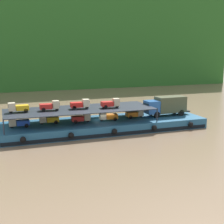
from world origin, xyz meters
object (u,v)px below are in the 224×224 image
at_px(mini_truck_lower_fore, 108,116).
at_px(mini_truck_upper_fore, 80,104).
at_px(mini_truck_lower_aft, 49,119).
at_px(mini_truck_upper_mid, 50,106).
at_px(mini_truck_lower_stern, 19,122).
at_px(mini_truck_lower_bow, 135,113).
at_px(mini_truck_upper_bow, 111,103).
at_px(covered_lorry, 166,105).
at_px(cargo_barge, 105,125).
at_px(mini_truck_upper_stern, 18,107).
at_px(mini_truck_lower_mid, 81,118).

bearing_deg(mini_truck_lower_fore, mini_truck_upper_fore, 173.58).
xyz_separation_m(mini_truck_lower_aft, mini_truck_upper_mid, (0.19, -0.39, 2.00)).
xyz_separation_m(mini_truck_lower_stern, mini_truck_lower_bow, (17.57, 0.33, 0.00)).
relative_size(mini_truck_lower_aft, mini_truck_upper_bow, 1.00).
xyz_separation_m(covered_lorry, mini_truck_upper_fore, (-14.18, 0.16, 1.00)).
relative_size(mini_truck_lower_stern, mini_truck_lower_aft, 1.01).
relative_size(cargo_barge, mini_truck_upper_stern, 11.11).
bearing_deg(cargo_barge, mini_truck_upper_stern, 178.46).
height_order(mini_truck_lower_mid, mini_truck_upper_bow, mini_truck_upper_bow).
xyz_separation_m(mini_truck_lower_mid, mini_truck_upper_mid, (-4.44, 0.38, 2.00)).
relative_size(mini_truck_upper_fore, mini_truck_upper_bow, 1.01).
distance_m(mini_truck_lower_stern, mini_truck_lower_fore, 12.93).
distance_m(mini_truck_lower_fore, mini_truck_lower_bow, 4.67).
bearing_deg(mini_truck_lower_bow, cargo_barge, -178.39).
bearing_deg(covered_lorry, mini_truck_lower_stern, -179.67).
distance_m(covered_lorry, mini_truck_lower_aft, 18.79).
xyz_separation_m(cargo_barge, mini_truck_upper_fore, (-3.75, 0.10, 3.44)).
bearing_deg(mini_truck_lower_aft, mini_truck_lower_bow, -1.94).
height_order(cargo_barge, mini_truck_upper_bow, mini_truck_upper_bow).
distance_m(mini_truck_upper_stern, mini_truck_upper_bow, 13.23).
height_order(mini_truck_lower_bow, mini_truck_upper_bow, mini_truck_upper_bow).
distance_m(mini_truck_upper_mid, mini_truck_upper_bow, 8.90).
relative_size(mini_truck_upper_stern, mini_truck_upper_bow, 1.01).
relative_size(cargo_barge, mini_truck_upper_bow, 11.17).
relative_size(mini_truck_lower_aft, mini_truck_lower_bow, 1.00).
relative_size(covered_lorry, mini_truck_lower_stern, 2.83).
bearing_deg(mini_truck_lower_bow, mini_truck_lower_mid, -177.95).
bearing_deg(covered_lorry, cargo_barge, 179.69).
distance_m(mini_truck_lower_bow, mini_truck_upper_stern, 17.62).
bearing_deg(mini_truck_lower_bow, mini_truck_upper_mid, 179.73).
bearing_deg(mini_truck_upper_mid, cargo_barge, -1.44).
height_order(mini_truck_lower_aft, mini_truck_lower_fore, same).
relative_size(mini_truck_lower_aft, mini_truck_upper_stern, 0.99).
distance_m(mini_truck_lower_stern, mini_truck_upper_bow, 13.40).
xyz_separation_m(covered_lorry, mini_truck_lower_stern, (-22.96, -0.13, -1.00)).
bearing_deg(mini_truck_lower_bow, mini_truck_lower_fore, -173.78).
distance_m(mini_truck_lower_mid, mini_truck_upper_stern, 9.01).
distance_m(covered_lorry, mini_truck_lower_bow, 5.49).
relative_size(covered_lorry, mini_truck_upper_fore, 2.84).
height_order(covered_lorry, mini_truck_lower_aft, covered_lorry).
height_order(cargo_barge, mini_truck_lower_stern, mini_truck_lower_stern).
bearing_deg(covered_lorry, mini_truck_upper_stern, 179.02).
bearing_deg(mini_truck_lower_aft, mini_truck_lower_fore, -6.27).
xyz_separation_m(mini_truck_lower_fore, mini_truck_upper_mid, (-8.54, 0.57, 2.00)).
bearing_deg(mini_truck_lower_bow, mini_truck_lower_aft, 178.06).
bearing_deg(mini_truck_lower_stern, mini_truck_lower_bow, 1.08).
height_order(mini_truck_lower_mid, mini_truck_upper_fore, mini_truck_upper_fore).
bearing_deg(covered_lorry, mini_truck_upper_fore, 179.36).
bearing_deg(mini_truck_lower_aft, mini_truck_upper_stern, -176.43).
distance_m(mini_truck_lower_stern, mini_truck_upper_stern, 2.07).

